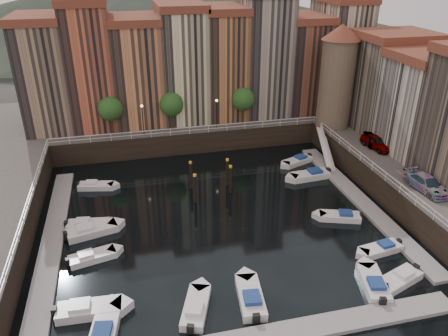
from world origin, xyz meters
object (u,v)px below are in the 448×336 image
object	(u,v)px
gangway	(326,147)
boat_left_2	(91,231)
corner_tower	(337,75)
boat_left_0	(88,310)
car_a	(377,143)
boat_left_1	(91,257)
mooring_pilings	(211,179)
car_b	(372,140)
car_c	(426,184)

from	to	relation	value
gangway	boat_left_2	size ratio (longest dim) A/B	1.60
corner_tower	boat_left_2	size ratio (longest dim) A/B	2.65
boat_left_0	car_a	bearing A→B (deg)	29.81
boat_left_1	mooring_pilings	bearing A→B (deg)	23.33
corner_tower	boat_left_2	xyz separation A→B (m)	(-32.67, -15.14, -9.80)
mooring_pilings	car_b	size ratio (longest dim) A/B	1.17
gangway	car_a	bearing A→B (deg)	-44.66
car_c	car_b	bearing A→B (deg)	79.65
boat_left_0	boat_left_1	world-z (taller)	boat_left_0
corner_tower	boat_left_1	bearing A→B (deg)	-149.25
corner_tower	car_a	distance (m)	11.12
boat_left_0	car_b	size ratio (longest dim) A/B	1.28
corner_tower	mooring_pilings	xyz separation A→B (m)	(-19.43, -9.57, -8.54)
boat_left_1	car_b	xyz separation A→B (m)	(34.29, 11.77, 3.33)
mooring_pilings	boat_left_0	xyz separation A→B (m)	(-13.10, -16.46, -1.25)
gangway	corner_tower	bearing A→B (deg)	57.20
mooring_pilings	car_b	distance (m)	21.43
boat_left_0	car_b	world-z (taller)	car_b
car_a	car_b	size ratio (longest dim) A/B	1.15
gangway	boat_left_0	world-z (taller)	gangway
corner_tower	gangway	xyz separation A→B (m)	(-2.90, -4.50, -8.28)
car_a	boat_left_2	bearing A→B (deg)	-179.03
boat_left_0	car_c	bearing A→B (deg)	13.90
boat_left_0	car_b	xyz separation A→B (m)	(34.33, 18.47, 3.27)
corner_tower	gangway	bearing A→B (deg)	-122.80
car_a	car_b	bearing A→B (deg)	72.54
gangway	car_c	distance (m)	15.80
boat_left_1	car_c	world-z (taller)	car_c
mooring_pilings	boat_left_2	distance (m)	14.42
mooring_pilings	boat_left_2	size ratio (longest dim) A/B	0.91
boat_left_0	gangway	bearing A→B (deg)	39.23
mooring_pilings	car_c	xyz separation A→B (m)	(20.18, -10.19, 2.11)
gangway	car_c	size ratio (longest dim) A/B	1.59
corner_tower	car_b	xyz separation A→B (m)	(1.80, -7.56, -6.53)
boat_left_0	boat_left_2	world-z (taller)	boat_left_0
car_b	car_a	bearing A→B (deg)	-79.78
gangway	car_a	world-z (taller)	car_a
boat_left_1	car_c	size ratio (longest dim) A/B	0.85
corner_tower	mooring_pilings	world-z (taller)	corner_tower
mooring_pilings	car_a	distance (m)	21.15
corner_tower	car_c	world-z (taller)	corner_tower
corner_tower	mooring_pilings	size ratio (longest dim) A/B	2.92
gangway	car_c	bearing A→B (deg)	-76.57
mooring_pilings	car_c	world-z (taller)	car_c
car_b	boat_left_2	bearing A→B (deg)	-149.18
corner_tower	boat_left_1	distance (m)	39.07
car_a	car_c	size ratio (longest dim) A/B	0.89
boat_left_2	boat_left_1	bearing A→B (deg)	-101.58
mooring_pilings	boat_left_1	xyz separation A→B (m)	(-13.06, -9.75, -1.32)
gangway	boat_left_1	bearing A→B (deg)	-153.38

